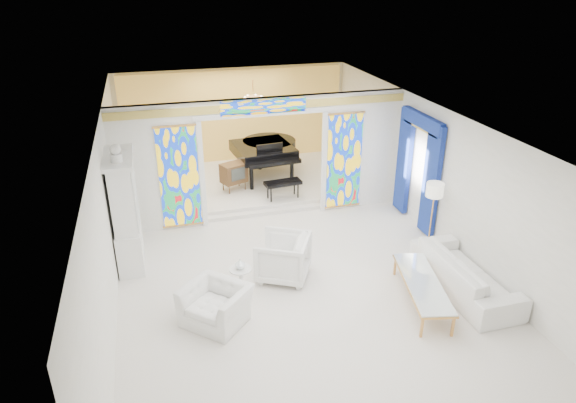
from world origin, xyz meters
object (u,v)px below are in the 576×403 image
object	(u,v)px
coffee_table	(423,283)
grand_piano	(267,149)
armchair_left	(216,305)
armchair_right	(283,257)
sofa	(465,273)
tv_console	(234,173)
china_cabinet	(126,212)

from	to	relation	value
coffee_table	grand_piano	distance (m)	6.78
armchair_left	armchair_right	world-z (taller)	armchair_right
armchair_right	sofa	world-z (taller)	armchair_right
armchair_right	coffee_table	distance (m)	2.72
armchair_right	coffee_table	xyz separation A→B (m)	(2.24, -1.54, -0.03)
armchair_left	armchair_right	xyz separation A→B (m)	(1.50, 1.06, 0.11)
grand_piano	tv_console	xyz separation A→B (m)	(-1.11, -0.83, -0.30)
grand_piano	tv_console	bearing A→B (deg)	-148.72
sofa	coffee_table	world-z (taller)	sofa
coffee_table	armchair_right	bearing A→B (deg)	145.45
coffee_table	china_cabinet	bearing A→B (deg)	150.13
grand_piano	tv_console	distance (m)	1.42
grand_piano	coffee_table	bearing A→B (deg)	-84.00
coffee_table	tv_console	bearing A→B (deg)	112.99
china_cabinet	armchair_right	bearing A→B (deg)	-25.97
china_cabinet	tv_console	world-z (taller)	china_cabinet
armchair_left	sofa	xyz separation A→B (m)	(4.75, -0.32, 0.02)
armchair_right	grand_piano	bearing A→B (deg)	-162.03
armchair_left	tv_console	size ratio (longest dim) A/B	1.38
armchair_left	grand_piano	distance (m)	6.62
sofa	grand_piano	xyz separation A→B (m)	(-2.35, 6.46, 0.61)
coffee_table	grand_piano	xyz separation A→B (m)	(-1.35, 6.62, 0.55)
armchair_left	tv_console	xyz separation A→B (m)	(1.29, 5.31, 0.32)
armchair_right	tv_console	xyz separation A→B (m)	(-0.22, 4.25, 0.22)
armchair_left	grand_piano	xyz separation A→B (m)	(2.40, 6.14, 0.63)
sofa	grand_piano	bearing A→B (deg)	19.65
armchair_left	armchair_right	size ratio (longest dim) A/B	1.07
china_cabinet	sofa	world-z (taller)	china_cabinet
armchair_left	tv_console	world-z (taller)	tv_console
armchair_left	sofa	world-z (taller)	sofa
sofa	armchair_left	bearing A→B (deg)	85.85
armchair_left	coffee_table	distance (m)	3.77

